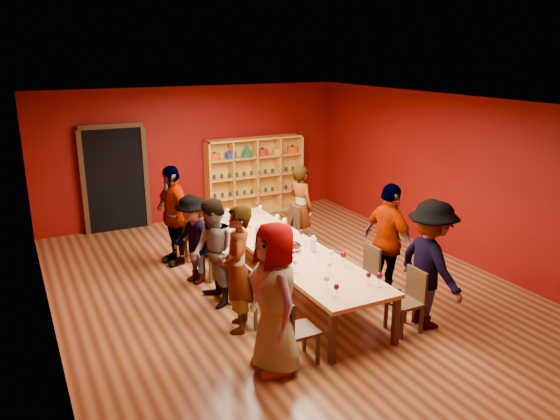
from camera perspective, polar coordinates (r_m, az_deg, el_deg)
The scene contains 46 objects.
room_shell at distance 8.47m, azimuth 0.68°, elevation 0.91°, with size 7.10×9.10×3.04m.
tasting_table at distance 8.72m, azimuth 0.66°, elevation -4.17°, with size 1.10×4.50×0.75m.
doorway at distance 12.12m, azimuth -16.87°, elevation 3.13°, with size 1.40×0.17×2.30m.
shelving_unit at distance 12.96m, azimuth -2.71°, elevation 4.02°, with size 2.40×0.40×1.80m.
chair_person_left_0 at distance 6.85m, azimuth 1.44°, elevation -12.10°, with size 0.42×0.42×0.89m.
person_left_0 at distance 6.54m, azimuth -0.53°, elevation -9.17°, with size 0.92×0.50×1.88m, color silver.
chair_person_left_1 at distance 7.74m, azimuth -2.51°, elevation -8.58°, with size 0.42×0.42×0.89m.
person_left_1 at distance 7.48m, azimuth -4.43°, elevation -6.20°, with size 0.65×0.48×1.79m, color #5F89C4.
chair_person_left_2 at distance 8.49m, azimuth -5.03°, elevation -6.28°, with size 0.42×0.42×0.89m.
person_left_2 at distance 8.28m, azimuth -6.97°, elevation -4.49°, with size 0.81×0.44×1.66m, color tan.
chair_person_left_3 at distance 9.30m, azimuth -7.17°, elevation -4.30°, with size 0.42×0.42×0.89m.
person_left_3 at distance 9.12m, azimuth -9.05°, elevation -3.06°, with size 0.98×0.40×1.51m, color #516AA7.
chair_person_left_4 at distance 10.20m, azimuth -9.11°, elevation -2.49°, with size 0.42×0.42×0.89m.
person_left_4 at distance 9.98m, azimuth -11.11°, elevation -0.52°, with size 1.07×0.49×1.82m, color pink.
chair_person_right_0 at distance 7.80m, azimuth 13.37°, elevation -8.83°, with size 0.42×0.42×0.89m.
person_right_0 at distance 7.85m, azimuth 15.44°, elevation -5.50°, with size 1.18×0.49×1.83m, color #5A79BA.
chair_person_right_1 at distance 8.54m, azimuth 8.93°, elevation -6.31°, with size 0.42×0.42×0.89m.
person_right_1 at distance 8.62m, azimuth 11.29°, elevation -3.21°, with size 1.07×0.49×1.83m, color silver.
chair_person_right_4 at distance 10.54m, azimuth 0.98°, elevation -1.65°, with size 0.42×0.42×0.89m.
person_right_4 at distance 10.55m, azimuth 2.21°, elevation 0.27°, with size 0.61×0.44×1.66m, color silver.
wine_glass_0 at distance 7.18m, azimuth 4.90°, elevation -7.19°, with size 0.08×0.08×0.20m.
wine_glass_1 at distance 7.69m, azimuth 1.62°, elevation -5.52°, with size 0.08×0.08×0.20m.
wine_glass_2 at distance 10.42m, azimuth -2.41°, elevation 0.49°, with size 0.09×0.09×0.22m.
wine_glass_3 at distance 8.33m, azimuth 1.53°, elevation -3.75°, with size 0.08×0.08×0.20m.
wine_glass_4 at distance 9.47m, azimuth 0.49°, elevation -1.17°, with size 0.09×0.09×0.21m.
wine_glass_5 at distance 8.93m, azimuth 2.25°, elevation -2.37°, with size 0.08×0.08×0.19m.
wine_glass_6 at distance 8.99m, azimuth 0.35°, elevation -2.14°, with size 0.08×0.08×0.21m.
wine_glass_7 at distance 6.99m, azimuth 5.92°, elevation -8.05°, with size 0.07×0.07×0.18m.
wine_glass_8 at distance 9.39m, azimuth -4.03°, elevation -1.50°, with size 0.07×0.07×0.18m.
wine_glass_9 at distance 8.35m, azimuth -0.83°, elevation -3.76°, with size 0.07×0.07×0.19m.
wine_glass_10 at distance 7.34m, azimuth 10.32°, elevation -6.84°, with size 0.08×0.08×0.21m.
wine_glass_11 at distance 10.14m, azimuth -5.51°, elevation -0.11°, with size 0.08×0.08×0.20m.
wine_glass_12 at distance 10.31m, azimuth -2.10°, elevation 0.23°, with size 0.08×0.08×0.19m.
wine_glass_13 at distance 7.96m, azimuth 6.60°, elevation -4.71°, with size 0.09×0.09×0.22m.
wine_glass_14 at distance 9.96m, azimuth -5.08°, elevation -0.38°, with size 0.08×0.08×0.20m.
wine_glass_15 at distance 9.20m, azimuth -3.11°, elevation -1.73°, with size 0.08×0.08×0.21m.
wine_glass_16 at distance 8.10m, azimuth 5.39°, elevation -4.52°, with size 0.07×0.07×0.18m.
wine_glass_17 at distance 8.59m, azimuth -1.64°, elevation -3.21°, with size 0.07×0.07×0.18m.
wine_glass_18 at distance 9.69m, azimuth -0.30°, elevation -0.76°, with size 0.08×0.08×0.21m.
wine_glass_19 at distance 7.81m, azimuth 1.12°, elevation -5.12°, with size 0.08×0.08×0.20m.
wine_glass_20 at distance 7.68m, azimuth 5.19°, elevation -5.75°, with size 0.07×0.07×0.18m.
wine_glass_21 at distance 7.40m, azimuth 9.23°, elevation -6.77°, with size 0.07×0.07×0.18m.
spittoon_bowl at distance 8.51m, azimuth 1.24°, elevation -3.84°, with size 0.30×0.30×0.16m, color #ADB0B4.
carafe_a at distance 8.95m, azimuth -2.24°, elevation -2.39°, with size 0.12×0.12×0.29m.
carafe_b at distance 8.47m, azimuth 3.49°, elevation -3.62°, with size 0.13×0.13×0.26m.
wine_bottle at distance 10.11m, azimuth -3.51°, elevation -0.34°, with size 0.07×0.07×0.27m.
Camera 1 is at (-3.79, -7.23, 3.77)m, focal length 35.00 mm.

